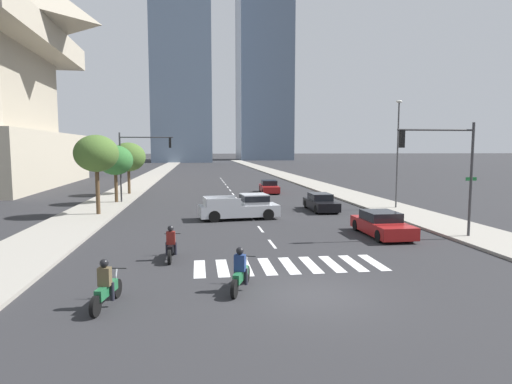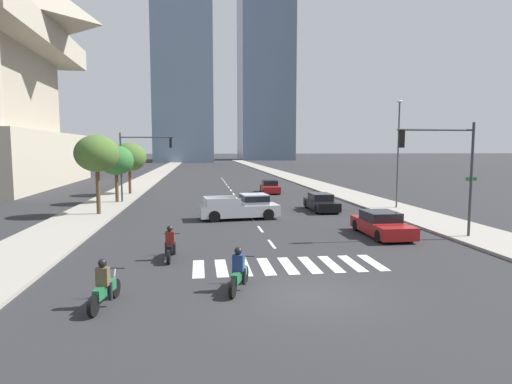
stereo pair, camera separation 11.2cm
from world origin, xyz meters
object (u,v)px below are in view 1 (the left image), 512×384
sedan_red_0 (269,187)px  traffic_signal_near (445,159)px  motorcycle_lead (241,273)px  street_lamp_east (398,147)px  sedan_red_1 (382,225)px  street_tree_second (115,160)px  pickup_truck (243,207)px  sedan_black_2 (321,203)px  motorcycle_third (171,246)px  street_tree_nearest (96,154)px  traffic_signal_far (140,154)px  street_tree_third (128,157)px  motorcycle_trailing (106,288)px

sedan_red_0 → traffic_signal_near: traffic_signal_near is taller
motorcycle_lead → street_lamp_east: street_lamp_east is taller
sedan_red_1 → traffic_signal_near: (2.69, -1.35, 3.59)m
street_lamp_east → street_tree_second: size_ratio=1.70×
motorcycle_lead → pickup_truck: (1.59, 14.60, 0.23)m
sedan_black_2 → street_tree_second: street_tree_second is taller
pickup_truck → motorcycle_lead: bearing=-102.5°
motorcycle_lead → pickup_truck: size_ratio=0.39×
motorcycle_lead → sedan_black_2: size_ratio=0.47×
motorcycle_third → traffic_signal_near: (13.75, 2.30, 3.61)m
sedan_red_1 → street_tree_nearest: size_ratio=0.84×
traffic_signal_far → street_tree_third: (-2.06, 6.98, -0.36)m
sedan_red_1 → street_tree_nearest: street_tree_nearest is taller
sedan_red_0 → street_tree_second: 16.56m
pickup_truck → street_tree_nearest: size_ratio=0.99×
motorcycle_third → traffic_signal_near: 14.40m
motorcycle_trailing → street_tree_third: bearing=18.5°
motorcycle_lead → street_tree_second: (-8.34, 24.10, 3.14)m
street_lamp_east → traffic_signal_far: bearing=162.1°
pickup_truck → street_tree_third: street_tree_third is taller
sedan_red_0 → sedan_red_1: size_ratio=1.03×
traffic_signal_near → street_tree_second: bearing=-41.7°
motorcycle_third → sedan_red_1: (11.06, 3.65, 0.02)m
sedan_red_0 → street_tree_nearest: size_ratio=0.86×
motorcycle_lead → street_tree_second: 25.70m
street_tree_nearest → motorcycle_trailing: bearing=-77.0°
motorcycle_third → traffic_signal_far: bearing=12.5°
motorcycle_lead → motorcycle_trailing: bearing=123.4°
sedan_red_1 → traffic_signal_far: traffic_signal_far is taller
street_tree_third → motorcycle_trailing: bearing=-82.5°
motorcycle_trailing → traffic_signal_near: (15.34, 7.68, 3.61)m
sedan_red_1 → traffic_signal_far: size_ratio=0.78×
street_tree_nearest → street_tree_third: bearing=90.0°
pickup_truck → street_lamp_east: (12.34, 3.03, 4.07)m
motorcycle_lead → street_tree_nearest: (-8.34, 17.23, 3.78)m
sedan_red_1 → street_tree_nearest: 19.56m
street_tree_second → motorcycle_trailing: bearing=-80.5°
sedan_black_2 → traffic_signal_near: traffic_signal_near is taller
sedan_red_0 → street_tree_nearest: (-14.53, -14.19, 3.75)m
motorcycle_trailing → street_tree_nearest: 19.08m
sedan_red_0 → street_tree_nearest: street_tree_nearest is taller
motorcycle_third → street_tree_nearest: bearing=26.1°
motorcycle_trailing → sedan_black_2: size_ratio=0.48×
sedan_black_2 → street_tree_third: (-16.25, 13.40, 3.27)m
street_lamp_east → street_tree_nearest: street_lamp_east is taller
street_lamp_east → street_tree_third: street_lamp_east is taller
motorcycle_third → street_tree_third: street_tree_third is taller
motorcycle_trailing → sedan_red_1: size_ratio=0.47×
pickup_truck → traffic_signal_far: bearing=123.2°
motorcycle_trailing → street_tree_nearest: bearing=24.1°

